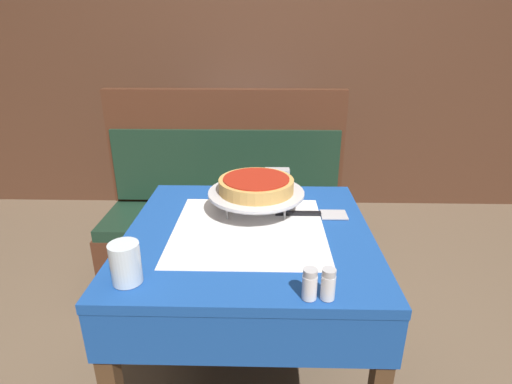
# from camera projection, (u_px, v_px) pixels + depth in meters

# --- Properties ---
(dining_table_front) EXTENTS (0.81, 0.81, 0.75)m
(dining_table_front) POSITION_uv_depth(u_px,v_px,m) (249.00, 258.00, 1.37)
(dining_table_front) COLOR #194799
(dining_table_front) RESTS_ON ground_plane
(dining_table_rear) EXTENTS (0.76, 0.76, 0.75)m
(dining_table_rear) POSITION_uv_depth(u_px,v_px,m) (243.00, 142.00, 2.78)
(dining_table_rear) COLOR #194799
(dining_table_rear) RESTS_ON ground_plane
(booth_bench) EXTENTS (1.31, 0.46, 1.08)m
(booth_bench) POSITION_uv_depth(u_px,v_px,m) (226.00, 231.00, 2.25)
(booth_bench) COLOR #4C2819
(booth_bench) RESTS_ON ground_plane
(back_wall_panel) EXTENTS (6.00, 0.04, 2.40)m
(back_wall_panel) POSITION_uv_depth(u_px,v_px,m) (259.00, 55.00, 3.01)
(back_wall_panel) COLOR #4C2D1E
(back_wall_panel) RESTS_ON ground_plane
(pizza_pan_stand) EXTENTS (0.34, 0.34, 0.08)m
(pizza_pan_stand) POSITION_uv_depth(u_px,v_px,m) (256.00, 194.00, 1.43)
(pizza_pan_stand) COLOR #ADADB2
(pizza_pan_stand) RESTS_ON dining_table_front
(deep_dish_pizza) EXTENTS (0.27, 0.27, 0.05)m
(deep_dish_pizza) POSITION_uv_depth(u_px,v_px,m) (256.00, 185.00, 1.41)
(deep_dish_pizza) COLOR tan
(deep_dish_pizza) RESTS_ON pizza_pan_stand
(pizza_server) EXTENTS (0.26, 0.08, 0.01)m
(pizza_server) POSITION_uv_depth(u_px,v_px,m) (313.00, 214.00, 1.43)
(pizza_server) COLOR #BCBCC1
(pizza_server) RESTS_ON dining_table_front
(water_glass_near) EXTENTS (0.08, 0.08, 0.11)m
(water_glass_near) POSITION_uv_depth(u_px,v_px,m) (126.00, 263.00, 1.03)
(water_glass_near) COLOR silver
(water_glass_near) RESTS_ON dining_table_front
(salt_shaker) EXTENTS (0.04, 0.04, 0.08)m
(salt_shaker) POSITION_uv_depth(u_px,v_px,m) (310.00, 284.00, 0.97)
(salt_shaker) COLOR silver
(salt_shaker) RESTS_ON dining_table_front
(pepper_shaker) EXTENTS (0.04, 0.04, 0.08)m
(pepper_shaker) POSITION_uv_depth(u_px,v_px,m) (328.00, 284.00, 0.97)
(pepper_shaker) COLOR silver
(pepper_shaker) RESTS_ON dining_table_front
(napkin_holder) EXTENTS (0.10, 0.05, 0.09)m
(napkin_holder) POSITION_uv_depth(u_px,v_px,m) (277.00, 179.00, 1.64)
(napkin_holder) COLOR #B2B2B7
(napkin_holder) RESTS_ON dining_table_front
(condiment_caddy) EXTENTS (0.15, 0.15, 0.15)m
(condiment_caddy) POSITION_uv_depth(u_px,v_px,m) (248.00, 123.00, 2.72)
(condiment_caddy) COLOR black
(condiment_caddy) RESTS_ON dining_table_rear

